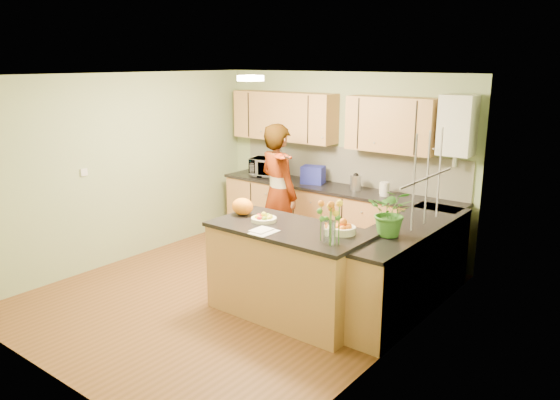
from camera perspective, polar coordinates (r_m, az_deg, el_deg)
The scene contains 28 objects.
floor at distance 6.50m, azimuth -4.56°, elevation -9.74°, with size 4.50×4.50×0.00m, color brown.
ceiling at distance 5.93m, azimuth -5.06°, elevation 12.88°, with size 4.00×4.50×0.02m, color white.
wall_back at distance 7.86m, azimuth 6.42°, elevation 4.04°, with size 4.00×0.02×2.50m, color #9AB07E.
wall_front at distance 4.76m, azimuth -23.52°, elevation -3.99°, with size 4.00×0.02×2.50m, color #9AB07E.
wall_left at distance 7.57m, azimuth -16.02°, elevation 3.17°, with size 0.02×4.50×2.50m, color #9AB07E.
wall_right at distance 5.00m, azimuth 12.33°, elevation -2.25°, with size 0.02×4.50×2.50m, color #9AB07E.
back_counter at distance 7.74m, azimuth 5.71°, elevation -2.04°, with size 3.64×0.62×0.94m.
right_counter at distance 6.10m, azimuth 12.91°, elevation -6.94°, with size 0.62×2.24×0.94m.
splashback at distance 7.80m, azimuth 6.97°, elevation 3.58°, with size 3.60×0.02×0.52m, color #EBE6CB.
upper_cabinets at distance 7.72m, azimuth 4.75°, elevation 8.40°, with size 3.20×0.34×0.70m.
boiler at distance 6.89m, azimuth 18.06°, elevation 7.40°, with size 0.40×0.30×0.86m.
window_right at distance 5.46m, azimuth 15.19°, elevation 2.24°, with size 0.01×1.30×1.05m.
light_switch at distance 7.22m, azimuth -19.80°, elevation 2.75°, with size 0.02×0.09×0.09m, color silver.
ceiling_lamp at distance 6.16m, azimuth -3.10°, elevation 12.60°, with size 0.30×0.30×0.07m.
peninsula_island at distance 5.82m, azimuth 1.01°, elevation -7.42°, with size 1.70×0.87×0.97m.
fruit_dish at distance 5.86m, azimuth -1.70°, elevation -1.86°, with size 0.27×0.27×0.10m.
orange_bowl at distance 5.47m, azimuth 6.60°, elevation -2.90°, with size 0.25×0.25×0.15m.
flower_vase at distance 5.10m, azimuth 5.22°, elevation -1.15°, with size 0.26×0.26×0.48m.
orange_bag at distance 6.10m, azimuth -3.93°, elevation -0.68°, with size 0.25×0.22×0.19m, color orange.
papers at distance 5.49m, azimuth -1.68°, elevation -3.34°, with size 0.21×0.28×0.01m, color white.
violinist at distance 7.21m, azimuth -0.16°, elevation 0.63°, with size 0.68×0.45×1.87m, color tan.
violin at distance 6.81m, azimuth 0.02°, elevation 4.61°, with size 0.56×0.22×0.11m, color #511605, non-canonical shape.
microwave at distance 8.25m, azimuth -1.25°, elevation 3.42°, with size 0.50×0.34×0.28m, color silver.
blue_box at distance 7.81m, azimuth 3.47°, elevation 2.65°, with size 0.31×0.23×0.25m, color #212798.
kettle at distance 7.46m, azimuth 7.91°, elevation 1.88°, with size 0.15×0.15×0.27m.
jar_cream at distance 7.30m, azimuth 10.72°, elevation 1.21°, with size 0.10×0.10×0.15m, color #F9F1C7.
jar_white at distance 7.20m, azimuth 10.89°, elevation 1.14°, with size 0.12×0.12×0.18m, color silver.
potted_plant at distance 5.53m, azimuth 11.57°, elevation -1.25°, with size 0.45×0.39×0.50m, color #3A7A28.
Camera 1 is at (4.04, -4.34, 2.66)m, focal length 35.00 mm.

